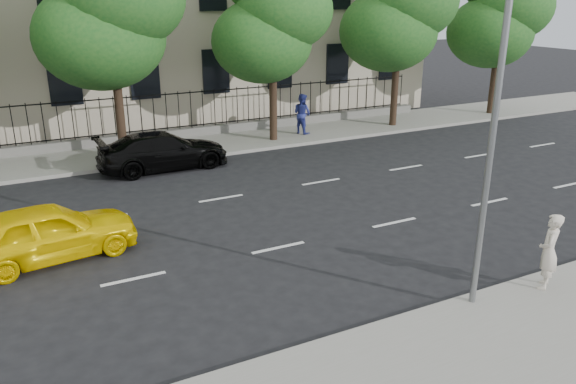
# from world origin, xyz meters

# --- Properties ---
(ground) EXTENTS (120.00, 120.00, 0.00)m
(ground) POSITION_xyz_m (0.00, 0.00, 0.00)
(ground) COLOR black
(ground) RESTS_ON ground
(near_sidewalk) EXTENTS (60.00, 4.00, 0.15)m
(near_sidewalk) POSITION_xyz_m (0.00, -4.00, 0.07)
(near_sidewalk) COLOR gray
(near_sidewalk) RESTS_ON ground
(far_sidewalk) EXTENTS (60.00, 4.00, 0.15)m
(far_sidewalk) POSITION_xyz_m (0.00, 14.00, 0.07)
(far_sidewalk) COLOR gray
(far_sidewalk) RESTS_ON ground
(lane_markings) EXTENTS (49.60, 4.62, 0.01)m
(lane_markings) POSITION_xyz_m (0.00, 4.75, 0.01)
(lane_markings) COLOR silver
(lane_markings) RESTS_ON ground
(iron_fence) EXTENTS (30.00, 0.50, 2.20)m
(iron_fence) POSITION_xyz_m (0.00, 15.70, 0.65)
(iron_fence) COLOR slate
(iron_fence) RESTS_ON far_sidewalk
(street_light) EXTENTS (0.25, 3.32, 8.05)m
(street_light) POSITION_xyz_m (2.50, -1.77, 5.15)
(street_light) COLOR slate
(street_light) RESTS_ON near_sidewalk
(tree_c) EXTENTS (5.89, 5.50, 9.80)m
(tree_c) POSITION_xyz_m (-1.96, 13.36, 6.41)
(tree_c) COLOR #382619
(tree_c) RESTS_ON far_sidewalk
(tree_d) EXTENTS (5.34, 4.94, 8.84)m
(tree_d) POSITION_xyz_m (5.04, 13.36, 5.84)
(tree_d) COLOR #382619
(tree_d) RESTS_ON far_sidewalk
(tree_e) EXTENTS (5.71, 5.31, 9.46)m
(tree_e) POSITION_xyz_m (12.04, 13.36, 6.20)
(tree_e) COLOR #382619
(tree_e) RESTS_ON far_sidewalk
(tree_f) EXTENTS (5.52, 5.12, 9.01)m
(tree_f) POSITION_xyz_m (19.04, 13.36, 5.88)
(tree_f) COLOR #382619
(tree_f) RESTS_ON far_sidewalk
(yellow_taxi) EXTENTS (4.72, 2.40, 1.54)m
(yellow_taxi) POSITION_xyz_m (-5.69, 4.65, 0.77)
(yellow_taxi) COLOR #FFD800
(yellow_taxi) RESTS_ON ground
(black_sedan) EXTENTS (5.23, 2.22, 1.50)m
(black_sedan) POSITION_xyz_m (-0.79, 11.35, 0.75)
(black_sedan) COLOR black
(black_sedan) RESTS_ON ground
(woman_near) EXTENTS (0.80, 0.75, 1.83)m
(woman_near) POSITION_xyz_m (4.48, -2.57, 1.07)
(woman_near) COLOR beige
(woman_near) RESTS_ON near_sidewalk
(pedestrian_far) EXTENTS (1.04, 1.16, 1.96)m
(pedestrian_far) POSITION_xyz_m (6.81, 13.70, 1.13)
(pedestrian_far) COLOR navy
(pedestrian_far) RESTS_ON far_sidewalk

